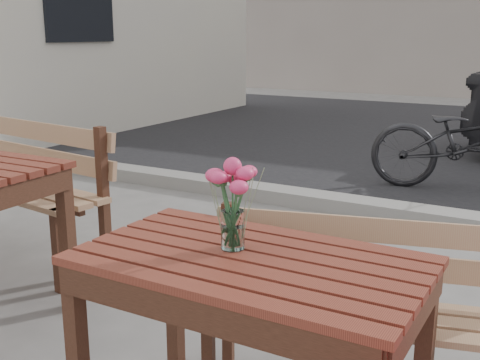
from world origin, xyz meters
name	(u,v)px	position (x,y,z in m)	size (l,w,h in m)	color
main_table	(250,289)	(-0.06, 0.12, 0.59)	(1.15, 0.67, 0.71)	#562016
main_bench	(364,288)	(0.18, 0.59, 0.47)	(1.29, 0.67, 0.77)	#A37454
main_vase	(233,193)	(-0.15, 0.16, 0.91)	(0.17, 0.17, 0.32)	white
second_bench	(23,171)	(-2.24, 1.07, 0.56)	(1.53, 0.63, 0.92)	#A37454
bicycle	(473,141)	(0.02, 4.15, 0.47)	(0.63, 1.79, 0.94)	black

